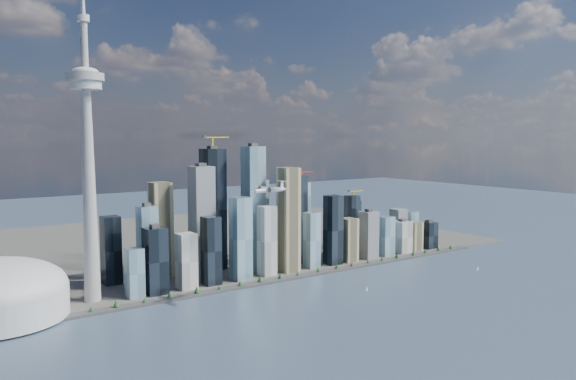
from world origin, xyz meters
TOP-DOWN VIEW (x-y plane):
  - ground at (0.00, 0.00)m, footprint 4000.00×4000.00m
  - seawall at (0.00, 250.00)m, footprint 1100.00×22.00m
  - land at (0.00, 700.00)m, footprint 1400.00×900.00m
  - shoreline_trees at (0.00, 250.00)m, footprint 960.53×7.20m
  - skyscraper_cluster at (59.62, 336.82)m, footprint 736.00×142.00m
  - needle_tower at (-300.00, 310.00)m, footprint 56.00×56.00m
  - airplane at (-63.07, 156.34)m, footprint 69.61×61.68m
  - sailboat_west at (105.99, 110.50)m, footprint 6.68×4.20m
  - sailboat_east at (387.83, 94.07)m, footprint 7.00×3.88m

SIDE VIEW (x-z plane):
  - ground at x=0.00m, z-range 0.00..0.00m
  - land at x=0.00m, z-range 0.00..3.00m
  - seawall at x=0.00m, z-range 0.00..4.00m
  - sailboat_west at x=105.99m, z-range -1.72..7.88m
  - sailboat_east at x=387.83m, z-range -1.76..8.08m
  - shoreline_trees at x=0.00m, z-range 4.38..13.18m
  - skyscraper_cluster at x=59.62m, z-range -49.76..213.12m
  - airplane at x=-63.07m, z-range 171.60..188.56m
  - needle_tower at x=-300.00m, z-range -39.41..511.09m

